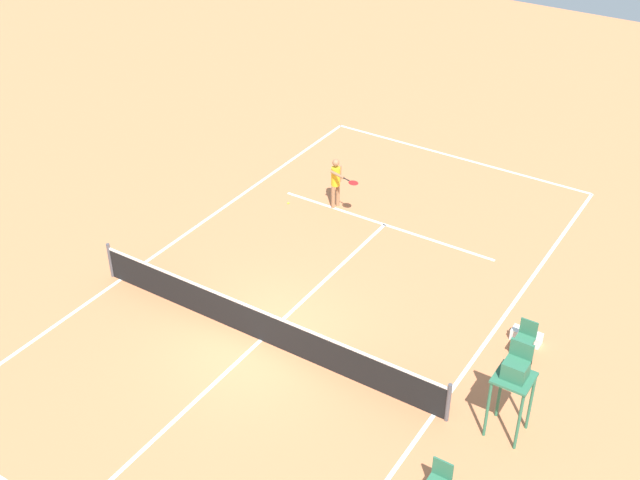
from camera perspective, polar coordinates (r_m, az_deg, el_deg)
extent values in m
plane|color=#D37A4C|center=(20.67, -4.14, -6.96)|extent=(60.00, 60.00, 0.00)
cube|color=white|center=(29.24, 9.52, 5.71)|extent=(9.58, 0.10, 0.01)
cube|color=white|center=(18.90, 7.95, -11.97)|extent=(0.10, 23.38, 0.01)
cube|color=white|center=(23.30, -13.71, -2.68)|extent=(0.10, 23.38, 0.01)
cube|color=white|center=(25.07, 4.53, 1.08)|extent=(7.18, 0.10, 0.01)
cube|color=white|center=(20.67, -4.14, -6.96)|extent=(0.10, 12.86, 0.01)
cylinder|color=#4C4C51|center=(18.45, 8.93, -11.13)|extent=(0.10, 0.10, 1.07)
cylinder|color=#4C4C51|center=(23.19, -14.41, -1.37)|extent=(0.10, 0.10, 1.07)
cube|color=black|center=(20.38, -4.19, -5.99)|extent=(10.18, 0.03, 0.91)
cube|color=white|center=(20.08, -4.24, -4.94)|extent=(10.18, 0.04, 0.06)
cylinder|color=#9E704C|center=(25.79, 1.24, 3.18)|extent=(0.12, 0.12, 0.78)
cylinder|color=#9E704C|center=(25.67, 0.92, 3.02)|extent=(0.12, 0.12, 0.78)
cylinder|color=yellow|center=(25.39, 1.10, 4.45)|extent=(0.28, 0.28, 0.61)
sphere|color=#9E704C|center=(25.16, 1.11, 5.41)|extent=(0.22, 0.22, 0.22)
cylinder|color=#9E704C|center=(25.48, 1.40, 4.66)|extent=(0.09, 0.09, 0.54)
cylinder|color=#9E704C|center=(24.99, 1.23, 4.57)|extent=(0.55, 0.22, 0.09)
cylinder|color=black|center=(24.74, 1.87, 4.24)|extent=(0.26, 0.10, 0.04)
ellipsoid|color=red|center=(24.56, 2.34, 4.00)|extent=(0.38, 0.35, 0.04)
sphere|color=#CCE033|center=(26.06, -2.22, 2.60)|extent=(0.07, 0.07, 0.07)
cylinder|color=#2D6B4C|center=(17.97, 13.69, -12.24)|extent=(0.07, 0.07, 1.55)
cylinder|color=#2D6B4C|center=(18.10, 11.60, -11.49)|extent=(0.07, 0.07, 1.55)
cylinder|color=#2D6B4C|center=(18.47, 14.48, -10.89)|extent=(0.07, 0.07, 1.55)
cylinder|color=#2D6B4C|center=(18.59, 12.44, -10.16)|extent=(0.07, 0.07, 1.55)
cube|color=#2D6B4C|center=(17.74, 13.38, -9.32)|extent=(0.80, 0.80, 0.06)
cube|color=#2D6B4C|center=(17.58, 13.48, -8.77)|extent=(0.50, 0.44, 0.40)
cube|color=#2D6B4C|center=(17.51, 13.86, -7.54)|extent=(0.50, 0.06, 0.50)
cylinder|color=#262626|center=(20.46, 14.23, -7.79)|extent=(0.04, 0.04, 0.45)
cylinder|color=#262626|center=(20.53, 13.31, -7.47)|extent=(0.04, 0.04, 0.45)
cylinder|color=#262626|center=(20.72, 14.57, -7.23)|extent=(0.04, 0.04, 0.45)
cylinder|color=#262626|center=(20.79, 13.67, -6.92)|extent=(0.04, 0.04, 0.45)
cube|color=#2D6B4C|center=(20.46, 14.04, -6.81)|extent=(0.44, 0.44, 0.06)
cube|color=#2D6B4C|center=(20.47, 14.35, -5.93)|extent=(0.44, 0.04, 0.44)
cube|color=#2D6B4C|center=(16.88, 8.55, -15.48)|extent=(0.44, 0.04, 0.44)
cube|color=white|center=(21.12, 14.19, -6.54)|extent=(0.76, 0.32, 0.30)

